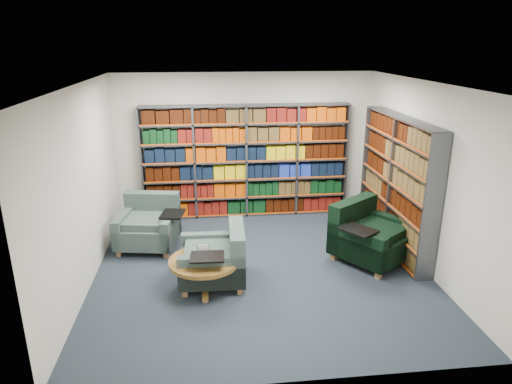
{
  "coord_description": "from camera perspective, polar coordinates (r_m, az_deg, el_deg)",
  "views": [
    {
      "loc": [
        -0.79,
        -6.29,
        3.37
      ],
      "look_at": [
        0.0,
        0.6,
        1.05
      ],
      "focal_mm": 32.0,
      "sensor_mm": 36.0,
      "label": 1
    }
  ],
  "objects": [
    {
      "name": "chair_green_right",
      "position": [
        7.55,
        13.69,
        -5.45
      ],
      "size": [
        1.42,
        1.42,
        0.93
      ],
      "color": "black",
      "rests_on": "ground"
    },
    {
      "name": "chair_teal_left",
      "position": [
        8.03,
        -13.17,
        -4.13
      ],
      "size": [
        1.19,
        1.09,
        0.86
      ],
      "color": "#022F3C",
      "rests_on": "ground"
    },
    {
      "name": "room_shell",
      "position": [
        6.64,
        0.59,
        1.24
      ],
      "size": [
        5.02,
        5.02,
        2.82
      ],
      "color": "#19242D",
      "rests_on": "ground"
    },
    {
      "name": "bookshelf_back",
      "position": [
        8.96,
        -1.26,
        3.8
      ],
      "size": [
        4.0,
        0.28,
        2.2
      ],
      "color": "#47494F",
      "rests_on": "ground"
    },
    {
      "name": "coffee_table",
      "position": [
        6.49,
        -6.48,
        -9.12
      ],
      "size": [
        0.99,
        0.99,
        0.69
      ],
      "color": "brown",
      "rests_on": "ground"
    },
    {
      "name": "chair_teal_front",
      "position": [
        6.69,
        -4.71,
        -8.48
      ],
      "size": [
        0.96,
        1.1,
        0.84
      ],
      "color": "#022F3C",
      "rests_on": "ground"
    },
    {
      "name": "bookshelf_right",
      "position": [
        7.9,
        17.13,
        0.94
      ],
      "size": [
        0.28,
        2.5,
        2.2
      ],
      "color": "#47494F",
      "rests_on": "ground"
    }
  ]
}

